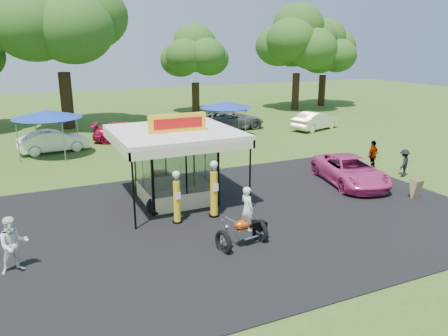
{
  "coord_description": "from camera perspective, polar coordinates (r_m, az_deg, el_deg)",
  "views": [
    {
      "loc": [
        -8.05,
        -13.54,
        7.09
      ],
      "look_at": [
        0.02,
        4.0,
        1.61
      ],
      "focal_mm": 35.0,
      "sensor_mm": 36.0,
      "label": 1
    }
  ],
  "objects": [
    {
      "name": "oak_far_f",
      "position": [
        53.93,
        12.95,
        14.6
      ],
      "size": [
        8.13,
        8.13,
        9.8
      ],
      "color": "black",
      "rests_on": "ground"
    },
    {
      "name": "ground",
      "position": [
        17.27,
        5.56,
        -8.47
      ],
      "size": [
        120.0,
        120.0,
        0.0
      ],
      "primitive_type": "plane",
      "color": "#36571B",
      "rests_on": "ground"
    },
    {
      "name": "asphalt_apron",
      "position": [
        18.87,
        2.5,
        -6.17
      ],
      "size": [
        20.0,
        14.0,
        0.04
      ],
      "primitive_type": "cube",
      "color": "black",
      "rests_on": "ground"
    },
    {
      "name": "a_frame_sign",
      "position": [
        22.67,
        23.78,
        -2.51
      ],
      "size": [
        0.55,
        0.52,
        0.94
      ],
      "rotation": [
        0.0,
        0.0,
        0.1
      ],
      "color": "#593819",
      "rests_on": "ground"
    },
    {
      "name": "spectator_west",
      "position": [
        15.61,
        -25.8,
        -9.01
      ],
      "size": [
        1.06,
        0.9,
        1.89
      ],
      "primitive_type": "imported",
      "rotation": [
        0.0,
        0.0,
        0.22
      ],
      "color": "white",
      "rests_on": "ground"
    },
    {
      "name": "bg_car_c",
      "position": [
        36.01,
        -3.94,
        5.63
      ],
      "size": [
        4.54,
        2.56,
        1.46
      ],
      "primitive_type": "imported",
      "rotation": [
        0.0,
        0.0,
        1.78
      ],
      "color": "silver",
      "rests_on": "ground"
    },
    {
      "name": "oak_far_c",
      "position": [
        40.21,
        -20.72,
        17.12
      ],
      "size": [
        11.59,
        11.59,
        13.66
      ],
      "color": "black",
      "rests_on": "ground"
    },
    {
      "name": "tent_east",
      "position": [
        34.25,
        0.25,
        8.24
      ],
      "size": [
        4.04,
        4.04,
        2.83
      ],
      "rotation": [
        0.0,
        0.0,
        -0.26
      ],
      "color": "gray",
      "rests_on": "ground"
    },
    {
      "name": "bg_car_b",
      "position": [
        33.72,
        -12.55,
        4.59
      ],
      "size": [
        5.43,
        3.6,
        1.46
      ],
      "primitive_type": "imported",
      "rotation": [
        0.0,
        0.0,
        1.23
      ],
      "color": "#B20D33",
      "rests_on": "ground"
    },
    {
      "name": "spare_tires",
      "position": [
        19.09,
        -8.95,
        -4.98
      ],
      "size": [
        0.94,
        0.76,
        0.76
      ],
      "rotation": [
        0.0,
        0.0,
        0.36
      ],
      "color": "black",
      "rests_on": "ground"
    },
    {
      "name": "bg_car_a",
      "position": [
        31.87,
        -21.34,
        3.28
      ],
      "size": [
        4.75,
        2.21,
        1.51
      ],
      "primitive_type": "imported",
      "rotation": [
        0.0,
        0.0,
        1.71
      ],
      "color": "white",
      "rests_on": "ground"
    },
    {
      "name": "gas_station_kiosk",
      "position": [
        20.21,
        -6.4,
        0.52
      ],
      "size": [
        5.4,
        5.4,
        4.18
      ],
      "color": "white",
      "rests_on": "ground"
    },
    {
      "name": "oak_far_d",
      "position": [
        46.77,
        -3.81,
        14.09
      ],
      "size": [
        7.5,
        7.5,
        8.93
      ],
      "color": "black",
      "rests_on": "ground"
    },
    {
      "name": "spectator_east_a",
      "position": [
        26.12,
        22.46,
        0.61
      ],
      "size": [
        1.15,
        1.0,
        1.54
      ],
      "primitive_type": "imported",
      "rotation": [
        0.0,
        0.0,
        3.67
      ],
      "color": "black",
      "rests_on": "ground"
    },
    {
      "name": "gas_pump_left",
      "position": [
        17.82,
        -6.18,
        -3.97
      ],
      "size": [
        0.42,
        0.42,
        2.24
      ],
      "color": "black",
      "rests_on": "ground"
    },
    {
      "name": "kiosk_car",
      "position": [
        22.59,
        -8.08,
        -1.33
      ],
      "size": [
        2.82,
        1.13,
        0.96
      ],
      "primitive_type": "imported",
      "rotation": [
        0.0,
        0.0,
        1.57
      ],
      "color": "gold",
      "rests_on": "ground"
    },
    {
      "name": "oak_far_e",
      "position": [
        49.91,
        9.59,
        15.68
      ],
      "size": [
        9.39,
        9.39,
        11.18
      ],
      "color": "black",
      "rests_on": "ground"
    },
    {
      "name": "tent_west",
      "position": [
        30.4,
        -22.14,
        6.49
      ],
      "size": [
        4.36,
        4.36,
        3.05
      ],
      "rotation": [
        0.0,
        0.0,
        -0.41
      ],
      "color": "gray",
      "rests_on": "ground"
    },
    {
      "name": "bg_car_e",
      "position": [
        38.52,
        11.83,
        6.07
      ],
      "size": [
        4.99,
        3.03,
        1.55
      ],
      "primitive_type": "imported",
      "rotation": [
        0.0,
        0.0,
        1.89
      ],
      "color": "#F4E4BB",
      "rests_on": "ground"
    },
    {
      "name": "pink_sedan",
      "position": [
        23.74,
        16.14,
        -0.32
      ],
      "size": [
        3.58,
        5.72,
        1.47
      ],
      "primitive_type": "imported",
      "rotation": [
        0.0,
        0.0,
        -0.23
      ],
      "color": "#D43985",
      "rests_on": "ground"
    },
    {
      "name": "motorcycle",
      "position": [
        15.88,
        2.8,
        -7.09
      ],
      "size": [
        2.04,
        1.23,
        2.33
      ],
      "rotation": [
        0.0,
        0.0,
        0.18
      ],
      "color": "black",
      "rests_on": "ground"
    },
    {
      "name": "spectator_east_b",
      "position": [
        26.86,
        18.86,
        1.59
      ],
      "size": [
        1.1,
        0.71,
        1.74
      ],
      "primitive_type": "imported",
      "rotation": [
        0.0,
        0.0,
        3.45
      ],
      "color": "gray",
      "rests_on": "ground"
    },
    {
      "name": "bg_car_d",
      "position": [
        37.86,
        0.96,
        6.28
      ],
      "size": [
        5.97,
        3.11,
        1.61
      ],
      "primitive_type": "imported",
      "rotation": [
        0.0,
        0.0,
        1.65
      ],
      "color": "#555457",
      "rests_on": "ground"
    },
    {
      "name": "gas_pump_right",
      "position": [
        18.33,
        -1.32,
        -2.93
      ],
      "size": [
        0.46,
        0.46,
        2.48
      ],
      "color": "black",
      "rests_on": "ground"
    }
  ]
}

